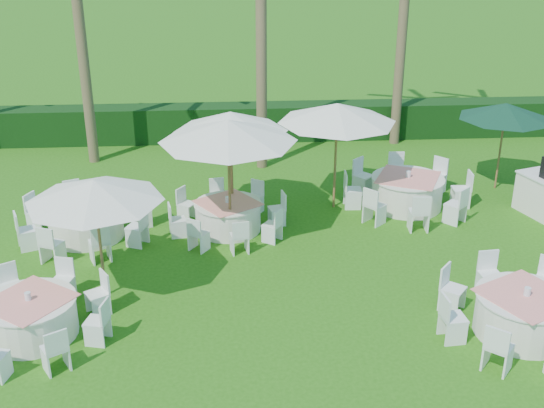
{
  "coord_description": "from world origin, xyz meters",
  "views": [
    {
      "loc": [
        -0.91,
        -10.56,
        7.36
      ],
      "look_at": [
        0.03,
        3.31,
        1.3
      ],
      "focal_mm": 45.0,
      "sensor_mm": 36.0,
      "label": 1
    }
  ],
  "objects_px": {
    "banquet_table_d": "(86,221)",
    "umbrella_c": "(230,122)",
    "banquet_table_c": "(524,313)",
    "umbrella_d": "(337,113)",
    "banquet_table_e": "(228,215)",
    "umbrella_a": "(94,191)",
    "banquet_table_a": "(31,317)",
    "umbrella_green": "(506,111)",
    "banquet_table_f": "(407,191)",
    "umbrella_b": "(228,131)"
  },
  "relations": [
    {
      "from": "banquet_table_f",
      "to": "umbrella_green",
      "type": "height_order",
      "value": "umbrella_green"
    },
    {
      "from": "banquet_table_a",
      "to": "banquet_table_c",
      "type": "height_order",
      "value": "banquet_table_c"
    },
    {
      "from": "banquet_table_c",
      "to": "umbrella_c",
      "type": "bearing_deg",
      "value": 134.48
    },
    {
      "from": "banquet_table_f",
      "to": "umbrella_green",
      "type": "bearing_deg",
      "value": 21.55
    },
    {
      "from": "umbrella_a",
      "to": "umbrella_d",
      "type": "xyz_separation_m",
      "value": [
        5.39,
        4.19,
        0.26
      ]
    },
    {
      "from": "banquet_table_d",
      "to": "banquet_table_e",
      "type": "bearing_deg",
      "value": 2.6
    },
    {
      "from": "banquet_table_c",
      "to": "umbrella_c",
      "type": "distance_m",
      "value": 7.93
    },
    {
      "from": "banquet_table_a",
      "to": "umbrella_green",
      "type": "height_order",
      "value": "umbrella_green"
    },
    {
      "from": "banquet_table_e",
      "to": "umbrella_a",
      "type": "relative_size",
      "value": 1.07
    },
    {
      "from": "banquet_table_a",
      "to": "umbrella_c",
      "type": "bearing_deg",
      "value": 52.09
    },
    {
      "from": "banquet_table_e",
      "to": "umbrella_c",
      "type": "distance_m",
      "value": 2.3
    },
    {
      "from": "umbrella_d",
      "to": "banquet_table_d",
      "type": "bearing_deg",
      "value": -167.55
    },
    {
      "from": "umbrella_green",
      "to": "banquet_table_e",
      "type": "bearing_deg",
      "value": -163.59
    },
    {
      "from": "banquet_table_a",
      "to": "umbrella_b",
      "type": "bearing_deg",
      "value": 46.25
    },
    {
      "from": "banquet_table_e",
      "to": "banquet_table_c",
      "type": "bearing_deg",
      "value": -41.66
    },
    {
      "from": "umbrella_a",
      "to": "banquet_table_c",
      "type": "bearing_deg",
      "value": -13.31
    },
    {
      "from": "umbrella_green",
      "to": "banquet_table_d",
      "type": "bearing_deg",
      "value": -167.73
    },
    {
      "from": "umbrella_c",
      "to": "umbrella_green",
      "type": "height_order",
      "value": "umbrella_c"
    },
    {
      "from": "banquet_table_d",
      "to": "banquet_table_f",
      "type": "height_order",
      "value": "banquet_table_f"
    },
    {
      "from": "banquet_table_f",
      "to": "umbrella_c",
      "type": "bearing_deg",
      "value": -173.43
    },
    {
      "from": "umbrella_b",
      "to": "umbrella_d",
      "type": "height_order",
      "value": "umbrella_b"
    },
    {
      "from": "banquet_table_f",
      "to": "banquet_table_a",
      "type": "bearing_deg",
      "value": -147.3
    },
    {
      "from": "banquet_table_a",
      "to": "banquet_table_e",
      "type": "distance_m",
      "value": 5.67
    },
    {
      "from": "banquet_table_e",
      "to": "umbrella_green",
      "type": "height_order",
      "value": "umbrella_green"
    },
    {
      "from": "banquet_table_e",
      "to": "umbrella_c",
      "type": "height_order",
      "value": "umbrella_c"
    },
    {
      "from": "banquet_table_e",
      "to": "banquet_table_f",
      "type": "bearing_deg",
      "value": 13.17
    },
    {
      "from": "banquet_table_d",
      "to": "umbrella_d",
      "type": "relative_size",
      "value": 1.02
    },
    {
      "from": "banquet_table_a",
      "to": "banquet_table_e",
      "type": "height_order",
      "value": "banquet_table_a"
    },
    {
      "from": "banquet_table_c",
      "to": "umbrella_d",
      "type": "height_order",
      "value": "umbrella_d"
    },
    {
      "from": "banquet_table_c",
      "to": "umbrella_c",
      "type": "xyz_separation_m",
      "value": [
        -5.34,
        5.44,
        2.19
      ]
    },
    {
      "from": "banquet_table_a",
      "to": "umbrella_green",
      "type": "relative_size",
      "value": 1.17
    },
    {
      "from": "banquet_table_e",
      "to": "umbrella_d",
      "type": "xyz_separation_m",
      "value": [
        2.83,
        1.23,
        2.21
      ]
    },
    {
      "from": "umbrella_c",
      "to": "umbrella_green",
      "type": "distance_m",
      "value": 7.71
    },
    {
      "from": "banquet_table_c",
      "to": "umbrella_d",
      "type": "distance_m",
      "value": 6.98
    },
    {
      "from": "umbrella_a",
      "to": "umbrella_d",
      "type": "distance_m",
      "value": 6.83
    },
    {
      "from": "banquet_table_d",
      "to": "umbrella_c",
      "type": "bearing_deg",
      "value": 11.7
    },
    {
      "from": "banquet_table_a",
      "to": "banquet_table_f",
      "type": "height_order",
      "value": "banquet_table_f"
    },
    {
      "from": "umbrella_d",
      "to": "umbrella_green",
      "type": "relative_size",
      "value": 1.19
    },
    {
      "from": "umbrella_a",
      "to": "banquet_table_a",
      "type": "bearing_deg",
      "value": -129.82
    },
    {
      "from": "umbrella_d",
      "to": "umbrella_b",
      "type": "bearing_deg",
      "value": -149.57
    },
    {
      "from": "banquet_table_c",
      "to": "umbrella_green",
      "type": "xyz_separation_m",
      "value": [
        2.18,
        7.11,
        1.84
      ]
    },
    {
      "from": "banquet_table_a",
      "to": "banquet_table_d",
      "type": "bearing_deg",
      "value": 86.43
    },
    {
      "from": "banquet_table_d",
      "to": "banquet_table_e",
      "type": "relative_size",
      "value": 1.07
    },
    {
      "from": "umbrella_b",
      "to": "umbrella_green",
      "type": "height_order",
      "value": "umbrella_b"
    },
    {
      "from": "umbrella_a",
      "to": "banquet_table_d",
      "type": "bearing_deg",
      "value": 107.16
    },
    {
      "from": "banquet_table_f",
      "to": "umbrella_b",
      "type": "distance_m",
      "value": 5.44
    },
    {
      "from": "umbrella_a",
      "to": "umbrella_b",
      "type": "height_order",
      "value": "umbrella_b"
    },
    {
      "from": "banquet_table_e",
      "to": "umbrella_green",
      "type": "relative_size",
      "value": 1.14
    },
    {
      "from": "banquet_table_a",
      "to": "banquet_table_d",
      "type": "relative_size",
      "value": 0.96
    },
    {
      "from": "banquet_table_e",
      "to": "umbrella_b",
      "type": "height_order",
      "value": "umbrella_b"
    }
  ]
}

